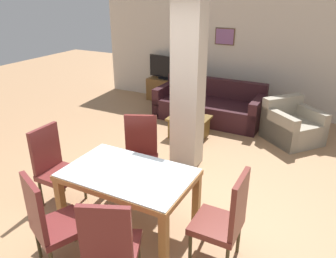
{
  "coord_description": "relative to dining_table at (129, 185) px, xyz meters",
  "views": [
    {
      "loc": [
        1.81,
        -2.52,
        2.57
      ],
      "look_at": [
        0.0,
        0.94,
        0.89
      ],
      "focal_mm": 35.0,
      "sensor_mm": 36.0,
      "label": 1
    }
  ],
  "objects": [
    {
      "name": "divider_pillar",
      "position": [
        -0.07,
        1.7,
        0.77
      ],
      "size": [
        0.42,
        0.34,
        2.7
      ],
      "color": "beige",
      "rests_on": "ground_plane"
    },
    {
      "name": "bottle",
      "position": [
        -0.54,
        2.53,
        -0.08
      ],
      "size": [
        0.08,
        0.08,
        0.3
      ],
      "color": "#B2B7BC",
      "rests_on": "coffee_table"
    },
    {
      "name": "ground_plane",
      "position": [
        0.0,
        0.0,
        -0.58
      ],
      "size": [
        18.0,
        18.0,
        0.0
      ],
      "primitive_type": "plane",
      "color": "#AA7E57"
    },
    {
      "name": "coffee_table",
      "position": [
        -0.45,
        2.65,
        -0.38
      ],
      "size": [
        0.71,
        0.58,
        0.38
      ],
      "color": "brown",
      "rests_on": "ground_plane"
    },
    {
      "name": "dining_chair_near_left",
      "position": [
        -0.35,
        -0.81,
        -0.04
      ],
      "size": [
        0.6,
        0.6,
        1.02
      ],
      "rotation": [
        0.0,
        0.0,
        -0.41
      ],
      "color": "maroon",
      "rests_on": "ground_plane"
    },
    {
      "name": "dining_table",
      "position": [
        0.0,
        0.0,
        0.0
      ],
      "size": [
        1.4,
        0.89,
        0.74
      ],
      "color": "#A6713A",
      "rests_on": "ground_plane"
    },
    {
      "name": "dining_chair_head_right",
      "position": [
        1.12,
        0.0,
        -0.04
      ],
      "size": [
        0.46,
        0.46,
        1.02
      ],
      "rotation": [
        0.0,
        0.0,
        1.57
      ],
      "color": "maroon",
      "rests_on": "ground_plane"
    },
    {
      "name": "dining_chair_near_right",
      "position": [
        0.35,
        -0.81,
        -0.04
      ],
      "size": [
        0.61,
        0.61,
        1.02
      ],
      "rotation": [
        0.0,
        0.0,
        0.41
      ],
      "color": "maroon",
      "rests_on": "ground_plane"
    },
    {
      "name": "dining_chair_far_left",
      "position": [
        -0.35,
        0.8,
        -0.04
      ],
      "size": [
        0.61,
        0.61,
        1.02
      ],
      "rotation": [
        0.0,
        0.0,
        -2.73
      ],
      "color": "maroon",
      "rests_on": "ground_plane"
    },
    {
      "name": "dining_chair_head_left",
      "position": [
        -1.12,
        0.0,
        -0.04
      ],
      "size": [
        0.46,
        0.46,
        1.02
      ],
      "rotation": [
        0.0,
        0.0,
        -1.57
      ],
      "color": "maroon",
      "rests_on": "ground_plane"
    },
    {
      "name": "back_wall",
      "position": [
        -0.0,
        4.64,
        0.78
      ],
      "size": [
        7.2,
        0.09,
        2.7
      ],
      "color": "beige",
      "rests_on": "ground_plane"
    },
    {
      "name": "tv_stand",
      "position": [
        -1.81,
        4.36,
        -0.3
      ],
      "size": [
        0.99,
        0.4,
        0.54
      ],
      "color": "brown",
      "rests_on": "ground_plane"
    },
    {
      "name": "armchair",
      "position": [
        1.26,
        3.35,
        -0.3
      ],
      "size": [
        1.17,
        1.17,
        0.75
      ],
      "rotation": [
        0.0,
        0.0,
        4.02
      ],
      "color": "#9E9480",
      "rests_on": "ground_plane"
    },
    {
      "name": "sofa",
      "position": [
        -0.44,
        3.66,
        -0.3
      ],
      "size": [
        2.2,
        0.94,
        0.81
      ],
      "rotation": [
        0.0,
        0.0,
        3.14
      ],
      "color": "#31151A",
      "rests_on": "ground_plane"
    },
    {
      "name": "tv_screen",
      "position": [
        -1.81,
        4.36,
        0.23
      ],
      "size": [
        1.03,
        0.26,
        0.55
      ],
      "rotation": [
        0.0,
        0.0,
        2.99
      ],
      "color": "black",
      "rests_on": "tv_stand"
    }
  ]
}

